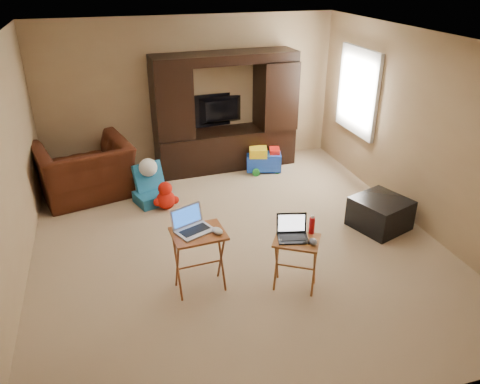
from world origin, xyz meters
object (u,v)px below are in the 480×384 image
object	(u,v)px
laptop_left	(194,222)
laptop_right	(293,229)
television	(222,111)
tray_table_left	(200,261)
recliner	(85,171)
tray_table_right	(295,264)
entertainment_center	(225,112)
mouse_left	(218,231)
mouse_right	(313,242)
ottoman	(380,213)
child_rocker	(150,185)
water_bottle	(312,225)
push_toy	(264,159)
plush_toy	(166,195)

from	to	relation	value
laptop_left	laptop_right	distance (m)	1.03
television	tray_table_left	size ratio (longest dim) A/B	1.39
television	recliner	xyz separation A→B (m)	(-2.33, -0.78, -0.51)
television	laptop_right	xyz separation A→B (m)	(-0.20, -3.73, -0.20)
tray_table_right	entertainment_center	bearing A→B (deg)	118.88
recliner	mouse_left	size ratio (longest dim) A/B	9.04
entertainment_center	tray_table_right	bearing A→B (deg)	-95.56
entertainment_center	mouse_right	distance (m)	3.65
ottoman	mouse_left	bearing A→B (deg)	-164.10
child_rocker	laptop_left	bearing A→B (deg)	-102.84
child_rocker	tray_table_right	bearing A→B (deg)	-82.01
television	water_bottle	distance (m)	3.68
recliner	child_rocker	size ratio (longest dim) A/B	2.24
tray_table_left	laptop_left	xyz separation A→B (m)	(-0.03, 0.03, 0.48)
child_rocker	television	bearing A→B (deg)	22.61
entertainment_center	ottoman	size ratio (longest dim) A/B	3.68
entertainment_center	push_toy	bearing A→B (deg)	-38.13
television	tray_table_left	distance (m)	3.71
laptop_right	ottoman	bearing A→B (deg)	41.48
plush_toy	mouse_left	bearing A→B (deg)	-82.23
tray_table_left	mouse_left	xyz separation A→B (m)	(0.19, -0.07, 0.39)
push_toy	mouse_right	size ratio (longest dim) A/B	4.73
plush_toy	mouse_left	world-z (taller)	mouse_left
television	plush_toy	size ratio (longest dim) A/B	2.33
mouse_left	entertainment_center	bearing A→B (deg)	73.75
child_rocker	tray_table_right	size ratio (longest dim) A/B	0.95
child_rocker	tray_table_left	world-z (taller)	tray_table_left
television	mouse_right	world-z (taller)	television
television	laptop_right	world-z (taller)	television
television	laptop_left	world-z (taller)	television
television	tray_table_right	size ratio (longest dim) A/B	1.61
recliner	plush_toy	size ratio (longest dim) A/B	3.08
tray_table_right	laptop_left	distance (m)	1.19
ottoman	laptop_left	xyz separation A→B (m)	(-2.63, -0.59, 0.62)
push_toy	ottoman	bearing A→B (deg)	-52.50
child_rocker	laptop_right	distance (m)	2.78
ottoman	entertainment_center	bearing A→B (deg)	118.80
ottoman	tray_table_right	bearing A→B (deg)	-150.92
entertainment_center	child_rocker	distance (m)	1.90
entertainment_center	push_toy	size ratio (longest dim) A/B	4.03
laptop_left	mouse_right	distance (m)	1.25
child_rocker	push_toy	xyz separation A→B (m)	(1.99, 0.65, -0.07)
recliner	water_bottle	world-z (taller)	recliner
mouse_left	water_bottle	distance (m)	1.02
child_rocker	mouse_left	bearing A→B (deg)	-97.70
entertainment_center	television	bearing A→B (deg)	87.00
laptop_left	laptop_right	world-z (taller)	laptop_left
television	child_rocker	size ratio (longest dim) A/B	1.69
laptop_left	tray_table_left	bearing A→B (deg)	-68.22
television	plush_toy	world-z (taller)	television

